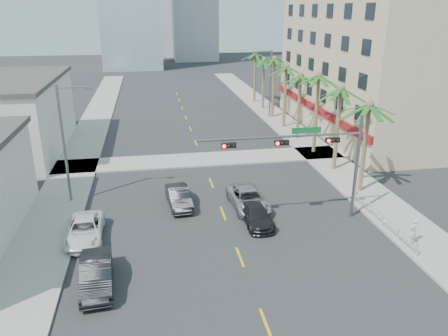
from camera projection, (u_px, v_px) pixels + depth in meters
name	position (u px, v px, depth m)	size (l,w,h in m)	color
ground	(256.00, 298.00, 22.52)	(260.00, 260.00, 0.00)	#262628
sidewalk_right	(326.00, 159.00, 42.92)	(4.00, 120.00, 0.15)	gray
sidewalk_left	(72.00, 174.00, 39.07)	(4.00, 120.00, 0.15)	gray
sidewalk_cross	(202.00, 159.00, 42.84)	(80.00, 4.00, 0.15)	gray
building_right	(379.00, 67.00, 51.21)	(15.25, 28.00, 15.00)	tan
building_left_far	(3.00, 118.00, 44.04)	(11.00, 18.00, 7.20)	beige
traffic_signal_mast	(314.00, 152.00, 29.06)	(11.12, 0.54, 7.20)	slate
palm_tree_0	(369.00, 106.00, 33.04)	(4.80, 4.80, 7.80)	brown
palm_tree_1	(341.00, 90.00, 37.72)	(4.80, 4.80, 8.16)	brown
palm_tree_2	(319.00, 77.00, 42.41)	(4.80, 4.80, 8.52)	brown
palm_tree_3	(301.00, 76.00, 47.46)	(4.80, 4.80, 7.80)	brown
palm_tree_4	(286.00, 67.00, 52.15)	(4.80, 4.80, 8.16)	brown
palm_tree_5	(274.00, 59.00, 56.84)	(4.80, 4.80, 8.52)	brown
palm_tree_6	(264.00, 60.00, 61.89)	(4.80, 4.80, 7.80)	brown
palm_tree_7	(255.00, 54.00, 66.58)	(4.80, 4.80, 8.16)	brown
streetlight_left	(66.00, 139.00, 31.96)	(2.55, 0.25, 9.00)	slate
streetlight_right	(269.00, 80.00, 57.68)	(2.55, 0.25, 9.00)	slate
guardrail	(383.00, 219.00, 29.49)	(0.08, 8.08, 1.00)	silver
car_parked_mid	(96.00, 274.00, 23.18)	(1.64, 4.69, 1.54)	black
car_parked_far	(85.00, 230.00, 28.00)	(2.26, 4.90, 1.36)	white
car_lane_left	(179.00, 197.00, 32.74)	(1.53, 4.39, 1.45)	black
car_lane_center	(248.00, 199.00, 32.44)	(2.42, 5.24, 1.46)	#BCBBC0
car_lane_right	(256.00, 215.00, 30.10)	(1.77, 4.36, 1.27)	black
pedestrian	(413.00, 231.00, 27.15)	(0.62, 0.40, 1.69)	silver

